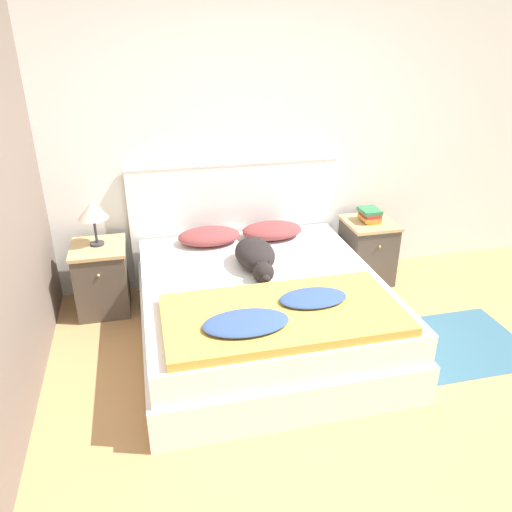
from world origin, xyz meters
TOP-DOWN VIEW (x-y plane):
  - ground_plane at (0.00, 0.00)m, footprint 16.00×16.00m
  - wall_back at (0.00, 2.13)m, footprint 9.00×0.06m
  - wall_side_left at (-1.63, 1.05)m, footprint 0.06×3.10m
  - bed at (-0.06, 1.07)m, footprint 1.74×1.92m
  - headboard at (-0.06, 2.06)m, footprint 1.82×0.06m
  - nightstand_left at (-1.22, 1.79)m, footprint 0.43×0.47m
  - nightstand_right at (1.11, 1.79)m, footprint 0.43×0.47m
  - pillow_left at (-0.33, 1.81)m, footprint 0.52×0.34m
  - pillow_right at (0.21, 1.81)m, footprint 0.52×0.34m
  - quilt at (-0.07, 0.54)m, footprint 1.48×0.76m
  - dog at (-0.06, 1.28)m, footprint 0.29×0.67m
  - book_stack at (1.10, 1.80)m, footprint 0.17×0.21m
  - table_lamp at (-1.22, 1.82)m, footprint 0.23×0.23m
  - rug at (1.37, 0.66)m, footprint 0.90×0.79m

SIDE VIEW (x-z plane):
  - ground_plane at x=0.00m, z-range 0.00..0.00m
  - rug at x=1.37m, z-range 0.00..0.00m
  - bed at x=-0.06m, z-range 0.00..0.49m
  - nightstand_left at x=-1.22m, z-range 0.00..0.57m
  - nightstand_right at x=1.11m, z-range 0.00..0.57m
  - quilt at x=-0.07m, z-range 0.48..0.59m
  - pillow_left at x=-0.33m, z-range 0.50..0.62m
  - pillow_right at x=0.21m, z-range 0.50..0.62m
  - headboard at x=-0.06m, z-range 0.02..1.14m
  - dog at x=-0.06m, z-range 0.49..0.69m
  - book_stack at x=1.10m, z-range 0.57..0.69m
  - table_lamp at x=-1.22m, z-range 0.67..1.03m
  - wall_back at x=0.00m, z-range 0.00..2.55m
  - wall_side_left at x=-1.63m, z-range 0.00..2.55m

